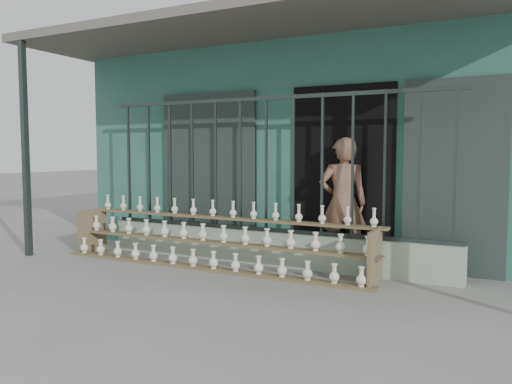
% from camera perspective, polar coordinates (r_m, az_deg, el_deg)
% --- Properties ---
extents(ground, '(60.00, 60.00, 0.00)m').
position_cam_1_polar(ground, '(5.70, -4.61, -10.79)').
color(ground, slate).
extents(workshop_building, '(7.40, 6.60, 3.21)m').
position_cam_1_polar(workshop_building, '(9.37, 8.98, 5.17)').
color(workshop_building, '#2E6153').
rests_on(workshop_building, ground).
extents(parapet_wall, '(5.00, 0.20, 0.45)m').
position_cam_1_polar(parapet_wall, '(6.77, 1.15, -6.38)').
color(parapet_wall, '#93A890').
rests_on(parapet_wall, ground).
extents(security_fence, '(5.00, 0.04, 1.80)m').
position_cam_1_polar(security_fence, '(6.65, 1.17, 3.18)').
color(security_fence, '#283330').
rests_on(security_fence, parapet_wall).
extents(shelf_rack, '(4.50, 0.68, 0.85)m').
position_cam_1_polar(shelf_rack, '(6.66, -4.99, -5.35)').
color(shelf_rack, brown).
rests_on(shelf_rack, ground).
extents(elderly_woman, '(0.73, 0.63, 1.70)m').
position_cam_1_polar(elderly_woman, '(6.57, 9.90, -1.26)').
color(elderly_woman, brown).
rests_on(elderly_woman, ground).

